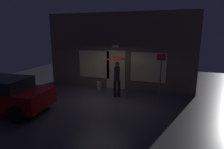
{
  "coord_description": "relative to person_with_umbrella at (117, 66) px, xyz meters",
  "views": [
    {
      "loc": [
        3.45,
        -8.24,
        3.26
      ],
      "look_at": [
        0.26,
        0.78,
        1.14
      ],
      "focal_mm": 31.44,
      "sensor_mm": 36.0,
      "label": 1
    }
  ],
  "objects": [
    {
      "name": "building_facade",
      "position": [
        -0.52,
        1.57,
        0.55
      ],
      "size": [
        8.61,
        0.48,
        4.28
      ],
      "color": "brown",
      "rests_on": "ground"
    },
    {
      "name": "ground_plane",
      "position": [
        -0.52,
        -0.78,
        -1.57
      ],
      "size": [
        18.0,
        18.0,
        0.0
      ],
      "primitive_type": "plane",
      "color": "#423F44"
    },
    {
      "name": "person_with_umbrella",
      "position": [
        0.0,
        0.0,
        0.0
      ],
      "size": [
        1.02,
        1.02,
        2.08
      ],
      "rotation": [
        0.0,
        0.0,
        1.81
      ],
      "color": "black",
      "rests_on": "ground"
    },
    {
      "name": "sidewalk_bollard",
      "position": [
        -1.31,
        0.75,
        -1.32
      ],
      "size": [
        0.25,
        0.25,
        0.49
      ],
      "primitive_type": "cylinder",
      "color": "#9E998E",
      "rests_on": "ground"
    },
    {
      "name": "street_sign_post",
      "position": [
        2.07,
        0.34,
        -0.25
      ],
      "size": [
        0.4,
        0.07,
        2.32
      ],
      "color": "#595B60",
      "rests_on": "ground"
    },
    {
      "name": "parked_car",
      "position": [
        -4.02,
        -3.25,
        -0.84
      ],
      "size": [
        4.29,
        2.28,
        1.41
      ],
      "rotation": [
        0.0,
        0.0,
        0.1
      ],
      "color": "maroon",
      "rests_on": "ground"
    }
  ]
}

